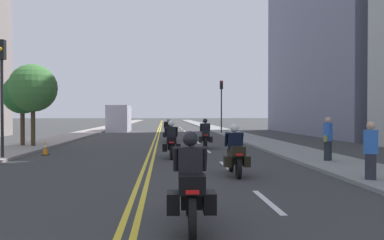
{
  "coord_description": "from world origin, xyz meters",
  "views": [
    {
      "loc": [
        0.6,
        -0.49,
        1.89
      ],
      "look_at": [
        2.17,
        22.2,
        1.55
      ],
      "focal_mm": 37.52,
      "sensor_mm": 36.0,
      "label": 1
    }
  ],
  "objects_px": {
    "motorcycle_4": "(168,132)",
    "traffic_light_near": "(2,77)",
    "street_tree_0": "(33,88)",
    "motorcycle_3": "(205,136)",
    "parked_truck": "(120,120)",
    "pedestrian_0": "(371,152)",
    "traffic_cone_0": "(45,148)",
    "motorcycle_1": "(235,154)",
    "traffic_light_far": "(221,97)",
    "motorcycle_0": "(190,188)",
    "pedestrian_1": "(328,139)",
    "motorcycle_2": "(171,143)",
    "street_tree_1": "(22,95)"
  },
  "relations": [
    {
      "from": "motorcycle_2",
      "to": "traffic_cone_0",
      "type": "bearing_deg",
      "value": 164.37
    },
    {
      "from": "motorcycle_2",
      "to": "traffic_cone_0",
      "type": "relative_size",
      "value": 3.49
    },
    {
      "from": "motorcycle_1",
      "to": "pedestrian_1",
      "type": "bearing_deg",
      "value": 34.57
    },
    {
      "from": "motorcycle_2",
      "to": "traffic_light_far",
      "type": "xyz_separation_m",
      "value": [
        5.15,
        20.74,
        2.82
      ]
    },
    {
      "from": "traffic_light_near",
      "to": "street_tree_1",
      "type": "bearing_deg",
      "value": 102.14
    },
    {
      "from": "motorcycle_0",
      "to": "street_tree_0",
      "type": "bearing_deg",
      "value": 117.09
    },
    {
      "from": "traffic_light_far",
      "to": "pedestrian_1",
      "type": "bearing_deg",
      "value": -88.09
    },
    {
      "from": "traffic_light_near",
      "to": "parked_truck",
      "type": "bearing_deg",
      "value": 86.2
    },
    {
      "from": "motorcycle_0",
      "to": "pedestrian_0",
      "type": "xyz_separation_m",
      "value": [
        5.15,
        3.89,
        0.2
      ]
    },
    {
      "from": "motorcycle_4",
      "to": "parked_truck",
      "type": "bearing_deg",
      "value": 104.96
    },
    {
      "from": "street_tree_0",
      "to": "street_tree_1",
      "type": "bearing_deg",
      "value": 154.0
    },
    {
      "from": "motorcycle_1",
      "to": "parked_truck",
      "type": "bearing_deg",
      "value": 103.25
    },
    {
      "from": "motorcycle_4",
      "to": "traffic_light_near",
      "type": "distance_m",
      "value": 12.63
    },
    {
      "from": "parked_truck",
      "to": "motorcycle_2",
      "type": "bearing_deg",
      "value": -79.14
    },
    {
      "from": "pedestrian_0",
      "to": "street_tree_1",
      "type": "bearing_deg",
      "value": -18.06
    },
    {
      "from": "traffic_light_near",
      "to": "street_tree_0",
      "type": "height_order",
      "value": "traffic_light_near"
    },
    {
      "from": "motorcycle_2",
      "to": "pedestrian_1",
      "type": "distance_m",
      "value": 6.39
    },
    {
      "from": "motorcycle_1",
      "to": "street_tree_0",
      "type": "relative_size",
      "value": 0.44
    },
    {
      "from": "motorcycle_2",
      "to": "street_tree_0",
      "type": "bearing_deg",
      "value": 143.01
    },
    {
      "from": "motorcycle_1",
      "to": "traffic_light_far",
      "type": "height_order",
      "value": "traffic_light_far"
    },
    {
      "from": "motorcycle_3",
      "to": "parked_truck",
      "type": "xyz_separation_m",
      "value": [
        -7.11,
        21.94,
        0.61
      ]
    },
    {
      "from": "parked_truck",
      "to": "motorcycle_4",
      "type": "bearing_deg",
      "value": -73.17
    },
    {
      "from": "street_tree_1",
      "to": "motorcycle_0",
      "type": "bearing_deg",
      "value": -63.2
    },
    {
      "from": "motorcycle_4",
      "to": "pedestrian_0",
      "type": "distance_m",
      "value": 17.5
    },
    {
      "from": "street_tree_1",
      "to": "parked_truck",
      "type": "bearing_deg",
      "value": 81.33
    },
    {
      "from": "motorcycle_1",
      "to": "motorcycle_3",
      "type": "distance_m",
      "value": 9.95
    },
    {
      "from": "motorcycle_2",
      "to": "parked_truck",
      "type": "height_order",
      "value": "parked_truck"
    },
    {
      "from": "pedestrian_0",
      "to": "traffic_cone_0",
      "type": "bearing_deg",
      "value": -11.89
    },
    {
      "from": "motorcycle_2",
      "to": "street_tree_1",
      "type": "height_order",
      "value": "street_tree_1"
    },
    {
      "from": "motorcycle_4",
      "to": "street_tree_0",
      "type": "xyz_separation_m",
      "value": [
        -7.59,
        -4.2,
        2.65
      ]
    },
    {
      "from": "parked_truck",
      "to": "traffic_light_far",
      "type": "bearing_deg",
      "value": -30.52
    },
    {
      "from": "traffic_light_near",
      "to": "pedestrian_0",
      "type": "bearing_deg",
      "value": -27.86
    },
    {
      "from": "motorcycle_3",
      "to": "parked_truck",
      "type": "height_order",
      "value": "parked_truck"
    },
    {
      "from": "motorcycle_3",
      "to": "traffic_light_near",
      "type": "height_order",
      "value": "traffic_light_near"
    },
    {
      "from": "pedestrian_1",
      "to": "street_tree_1",
      "type": "distance_m",
      "value": 16.67
    },
    {
      "from": "pedestrian_0",
      "to": "motorcycle_2",
      "type": "bearing_deg",
      "value": -26.77
    },
    {
      "from": "traffic_cone_0",
      "to": "traffic_light_far",
      "type": "bearing_deg",
      "value": 60.33
    },
    {
      "from": "pedestrian_1",
      "to": "traffic_light_near",
      "type": "bearing_deg",
      "value": -54.59
    },
    {
      "from": "motorcycle_4",
      "to": "traffic_light_far",
      "type": "bearing_deg",
      "value": 62.55
    },
    {
      "from": "motorcycle_2",
      "to": "motorcycle_4",
      "type": "distance_m",
      "value": 9.92
    },
    {
      "from": "motorcycle_0",
      "to": "motorcycle_3",
      "type": "height_order",
      "value": "motorcycle_3"
    },
    {
      "from": "motorcycle_4",
      "to": "traffic_light_far",
      "type": "height_order",
      "value": "traffic_light_far"
    },
    {
      "from": "motorcycle_3",
      "to": "parked_truck",
      "type": "relative_size",
      "value": 0.35
    },
    {
      "from": "motorcycle_4",
      "to": "street_tree_0",
      "type": "distance_m",
      "value": 9.07
    },
    {
      "from": "traffic_light_near",
      "to": "pedestrian_0",
      "type": "xyz_separation_m",
      "value": [
        12.22,
        -6.46,
        -2.52
      ]
    },
    {
      "from": "traffic_light_far",
      "to": "motorcycle_4",
      "type": "bearing_deg",
      "value": -115.58
    },
    {
      "from": "traffic_light_near",
      "to": "motorcycle_2",
      "type": "bearing_deg",
      "value": 2.51
    },
    {
      "from": "motorcycle_4",
      "to": "traffic_light_near",
      "type": "xyz_separation_m",
      "value": [
        -6.91,
        -10.22,
        2.71
      ]
    },
    {
      "from": "motorcycle_3",
      "to": "traffic_cone_0",
      "type": "relative_size",
      "value": 3.56
    },
    {
      "from": "pedestrian_1",
      "to": "street_tree_1",
      "type": "bearing_deg",
      "value": -76.05
    }
  ]
}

